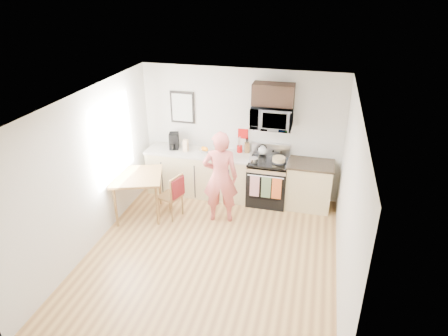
% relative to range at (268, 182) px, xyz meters
% --- Properties ---
extents(floor, '(4.60, 4.60, 0.00)m').
position_rel_range_xyz_m(floor, '(-0.63, -1.98, -0.44)').
color(floor, '#97663A').
rests_on(floor, ground).
extents(back_wall, '(4.00, 0.04, 2.60)m').
position_rel_range_xyz_m(back_wall, '(-0.63, 0.32, 0.86)').
color(back_wall, beige).
rests_on(back_wall, floor).
extents(front_wall, '(4.00, 0.04, 2.60)m').
position_rel_range_xyz_m(front_wall, '(-0.63, -4.28, 0.86)').
color(front_wall, beige).
rests_on(front_wall, floor).
extents(left_wall, '(0.04, 4.60, 2.60)m').
position_rel_range_xyz_m(left_wall, '(-2.63, -1.98, 0.86)').
color(left_wall, beige).
rests_on(left_wall, floor).
extents(right_wall, '(0.04, 4.60, 2.60)m').
position_rel_range_xyz_m(right_wall, '(1.37, -1.98, 0.86)').
color(right_wall, beige).
rests_on(right_wall, floor).
extents(ceiling, '(4.00, 4.60, 0.04)m').
position_rel_range_xyz_m(ceiling, '(-0.63, -1.98, 2.16)').
color(ceiling, silver).
rests_on(ceiling, back_wall).
extents(window, '(0.06, 1.40, 1.50)m').
position_rel_range_xyz_m(window, '(-2.59, -1.18, 1.11)').
color(window, white).
rests_on(window, left_wall).
extents(cabinet_left, '(2.10, 0.60, 0.90)m').
position_rel_range_xyz_m(cabinet_left, '(-1.43, 0.02, 0.01)').
color(cabinet_left, '#CFBE84').
rests_on(cabinet_left, floor).
extents(countertop_left, '(2.14, 0.64, 0.04)m').
position_rel_range_xyz_m(countertop_left, '(-1.43, 0.02, 0.48)').
color(countertop_left, beige).
rests_on(countertop_left, cabinet_left).
extents(cabinet_right, '(0.84, 0.60, 0.90)m').
position_rel_range_xyz_m(cabinet_right, '(0.80, 0.02, 0.01)').
color(cabinet_right, '#CFBE84').
rests_on(cabinet_right, floor).
extents(countertop_right, '(0.88, 0.64, 0.04)m').
position_rel_range_xyz_m(countertop_right, '(0.80, 0.02, 0.48)').
color(countertop_right, black).
rests_on(countertop_right, cabinet_right).
extents(range, '(0.76, 0.70, 1.16)m').
position_rel_range_xyz_m(range, '(0.00, 0.00, 0.00)').
color(range, black).
rests_on(range, floor).
extents(microwave, '(0.76, 0.51, 0.42)m').
position_rel_range_xyz_m(microwave, '(-0.00, 0.10, 1.32)').
color(microwave, silver).
rests_on(microwave, back_wall).
extents(upper_cabinet, '(0.76, 0.35, 0.40)m').
position_rel_range_xyz_m(upper_cabinet, '(-0.00, 0.15, 1.74)').
color(upper_cabinet, black).
rests_on(upper_cabinet, back_wall).
extents(wall_art, '(0.50, 0.04, 0.65)m').
position_rel_range_xyz_m(wall_art, '(-1.83, 0.30, 1.31)').
color(wall_art, black).
rests_on(wall_art, back_wall).
extents(wall_trivet, '(0.20, 0.02, 0.20)m').
position_rel_range_xyz_m(wall_trivet, '(-0.58, 0.31, 0.86)').
color(wall_trivet, '#B4100F').
rests_on(wall_trivet, back_wall).
extents(person, '(0.71, 0.53, 1.75)m').
position_rel_range_xyz_m(person, '(-0.75, -0.85, 0.44)').
color(person, '#DB493C').
rests_on(person, floor).
extents(dining_table, '(0.98, 0.98, 0.84)m').
position_rel_range_xyz_m(dining_table, '(-2.28, -1.07, 0.31)').
color(dining_table, brown).
rests_on(dining_table, floor).
extents(chair, '(0.50, 0.47, 0.88)m').
position_rel_range_xyz_m(chair, '(-1.57, -1.01, 0.13)').
color(chair, brown).
rests_on(chair, floor).
extents(knife_block, '(0.13, 0.15, 0.20)m').
position_rel_range_xyz_m(knife_block, '(-0.48, 0.24, 0.60)').
color(knife_block, brown).
rests_on(knife_block, countertop_left).
extents(utensil_crock, '(0.11, 0.11, 0.33)m').
position_rel_range_xyz_m(utensil_crock, '(-0.62, 0.21, 0.63)').
color(utensil_crock, '#B4100F').
rests_on(utensil_crock, countertop_left).
extents(fruit_bowl, '(0.26, 0.26, 0.11)m').
position_rel_range_xyz_m(fruit_bowl, '(-1.31, 0.04, 0.55)').
color(fruit_bowl, silver).
rests_on(fruit_bowl, countertop_left).
extents(milk_carton, '(0.10, 0.10, 0.24)m').
position_rel_range_xyz_m(milk_carton, '(-1.69, 0.00, 0.62)').
color(milk_carton, tan).
rests_on(milk_carton, countertop_left).
extents(coffee_maker, '(0.24, 0.30, 0.33)m').
position_rel_range_xyz_m(coffee_maker, '(-1.96, 0.06, 0.66)').
color(coffee_maker, black).
rests_on(coffee_maker, countertop_left).
extents(bread_bag, '(0.37, 0.32, 0.12)m').
position_rel_range_xyz_m(bread_bag, '(-0.90, -0.10, 0.56)').
color(bread_bag, tan).
rests_on(bread_bag, countertop_left).
extents(cake, '(0.30, 0.30, 0.10)m').
position_rel_range_xyz_m(cake, '(0.19, -0.04, 0.54)').
color(cake, black).
rests_on(cake, range).
extents(kettle, '(0.18, 0.18, 0.23)m').
position_rel_range_xyz_m(kettle, '(-0.16, 0.22, 0.58)').
color(kettle, silver).
rests_on(kettle, range).
extents(pot, '(0.18, 0.30, 0.09)m').
position_rel_range_xyz_m(pot, '(-0.28, -0.17, 0.53)').
color(pot, silver).
rests_on(pot, range).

